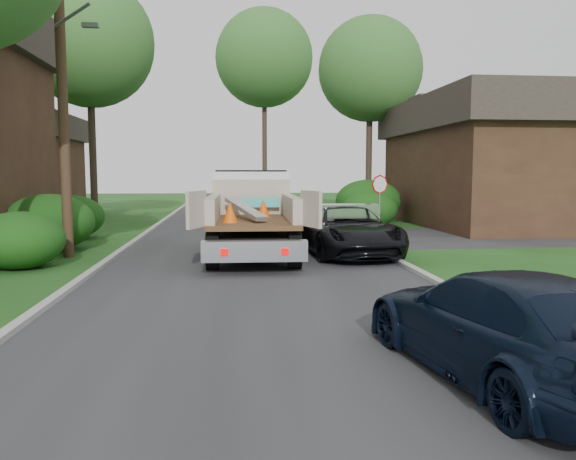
% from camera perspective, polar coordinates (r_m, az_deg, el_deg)
% --- Properties ---
extents(ground, '(120.00, 120.00, 0.00)m').
position_cam_1_polar(ground, '(12.70, -3.03, -5.73)').
color(ground, '#184213').
rests_on(ground, ground).
extents(road, '(8.00, 90.00, 0.02)m').
position_cam_1_polar(road, '(22.58, -4.30, -0.66)').
color(road, '#28282B').
rests_on(road, ground).
extents(side_street, '(16.00, 7.00, 0.02)m').
position_cam_1_polar(side_street, '(24.99, 24.45, -0.54)').
color(side_street, '#28282B').
rests_on(side_street, ground).
extents(curb_left, '(0.20, 90.00, 0.12)m').
position_cam_1_polar(curb_left, '(22.84, -14.64, -0.62)').
color(curb_left, '#9E9E99').
rests_on(curb_left, ground).
extents(curb_right, '(0.20, 90.00, 0.12)m').
position_cam_1_polar(curb_right, '(23.05, 5.94, -0.40)').
color(curb_right, '#9E9E99').
rests_on(curb_right, ground).
extents(stop_sign, '(0.71, 0.32, 2.48)m').
position_cam_1_polar(stop_sign, '(22.22, 9.30, 3.76)').
color(stop_sign, slate).
rests_on(stop_sign, ground).
extents(utility_pole, '(2.42, 1.25, 10.00)m').
position_cam_1_polar(utility_pole, '(18.27, -21.93, 13.68)').
color(utility_pole, '#382619').
rests_on(utility_pole, ground).
extents(house_left_far, '(7.56, 7.56, 6.00)m').
position_cam_1_polar(house_left_far, '(36.77, -26.57, 5.99)').
color(house_left_far, '#382217').
rests_on(house_left_far, ground).
extents(house_right, '(9.72, 12.96, 6.20)m').
position_cam_1_polar(house_right, '(29.74, 21.50, 6.60)').
color(house_right, '#382217').
rests_on(house_right, ground).
extents(hedge_left_a, '(2.34, 2.34, 1.53)m').
position_cam_1_polar(hedge_left_a, '(16.51, -25.64, -0.94)').
color(hedge_left_a, '#18440F').
rests_on(hedge_left_a, ground).
extents(hedge_left_b, '(2.86, 2.86, 1.87)m').
position_cam_1_polar(hedge_left_b, '(19.89, -23.09, 0.71)').
color(hedge_left_b, '#18440F').
rests_on(hedge_left_b, ground).
extents(hedge_left_c, '(2.60, 2.60, 1.70)m').
position_cam_1_polar(hedge_left_c, '(23.33, -21.26, 1.26)').
color(hedge_left_c, '#18440F').
rests_on(hedge_left_c, ground).
extents(hedge_right_a, '(2.60, 2.60, 1.70)m').
position_cam_1_polar(hedge_right_a, '(26.28, 8.25, 2.06)').
color(hedge_right_a, '#18440F').
rests_on(hedge_right_a, ground).
extents(hedge_right_b, '(3.38, 3.38, 2.21)m').
position_cam_1_polar(hedge_right_b, '(29.34, 8.15, 2.94)').
color(hedge_right_b, '#18440F').
rests_on(hedge_right_b, ground).
extents(tree_left_far, '(6.40, 6.40, 12.20)m').
position_cam_1_polar(tree_left_far, '(30.91, -19.57, 17.50)').
color(tree_left_far, '#2D2119').
rests_on(tree_left_far, ground).
extents(tree_right_far, '(6.00, 6.00, 11.50)m').
position_cam_1_polar(tree_right_far, '(33.95, 8.34, 15.82)').
color(tree_right_far, '#2D2119').
rests_on(tree_right_far, ground).
extents(tree_center_far, '(7.20, 7.20, 14.60)m').
position_cam_1_polar(tree_center_far, '(43.34, -2.43, 17.02)').
color(tree_center_far, '#2D2119').
rests_on(tree_center_far, ground).
extents(flatbed_truck, '(3.27, 7.03, 2.64)m').
position_cam_1_polar(flatbed_truck, '(18.10, -3.73, 2.29)').
color(flatbed_truck, black).
rests_on(flatbed_truck, ground).
extents(black_pickup, '(2.98, 5.67, 1.52)m').
position_cam_1_polar(black_pickup, '(17.66, 5.89, -0.01)').
color(black_pickup, black).
rests_on(black_pickup, ground).
extents(navy_suv, '(2.58, 4.94, 1.37)m').
position_cam_1_polar(navy_suv, '(7.47, 21.00, -8.95)').
color(navy_suv, black).
rests_on(navy_suv, ground).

